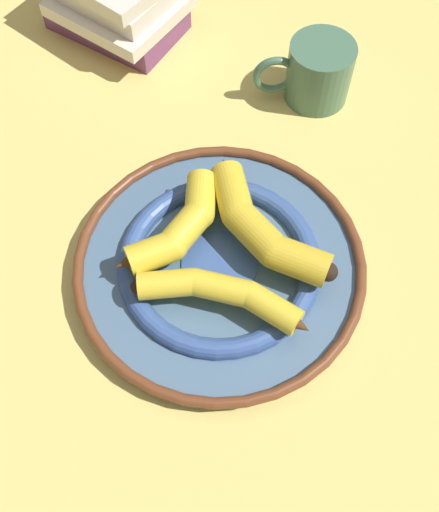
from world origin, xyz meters
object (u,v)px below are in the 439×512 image
at_px(banana_a, 259,226).
at_px(coffee_mug, 317,72).
at_px(decorative_bowl, 220,265).
at_px(banana_b, 223,294).
at_px(banana_c, 178,228).

relative_size(banana_a, coffee_mug, 1.49).
bearing_deg(decorative_bowl, banana_b, -16.39).
height_order(banana_a, banana_b, banana_a).
bearing_deg(banana_c, decorative_bowl, -86.05).
bearing_deg(banana_a, decorative_bowl, -95.18).
distance_m(banana_a, banana_b, 0.09).
relative_size(banana_b, coffee_mug, 1.26).
xyz_separation_m(decorative_bowl, banana_c, (-0.04, -0.03, 0.04)).
relative_size(decorative_bowl, coffee_mug, 2.53).
xyz_separation_m(decorative_bowl, banana_b, (0.05, -0.02, 0.03)).
height_order(banana_a, coffee_mug, coffee_mug).
relative_size(decorative_bowl, banana_c, 2.31).
xyz_separation_m(decorative_bowl, banana_a, (-0.01, 0.05, 0.04)).
bearing_deg(banana_b, banana_c, -43.71).
relative_size(decorative_bowl, banana_b, 2.00).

